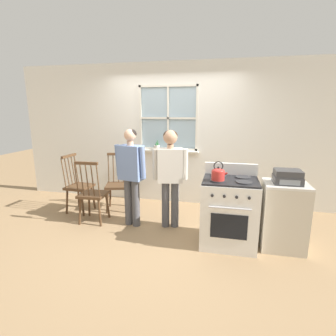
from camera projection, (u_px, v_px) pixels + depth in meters
ground_plane at (156, 231)px, 4.04m from camera, size 16.00×16.00×0.00m
wall_back at (174, 136)px, 5.08m from camera, size 6.40×0.16×2.70m
chair_by_window at (78, 186)px, 4.73m from camera, size 0.43×0.45×1.05m
chair_near_wall at (118, 185)px, 4.82m from camera, size 0.51×0.50×1.05m
chair_center_cluster at (93, 195)px, 4.28m from camera, size 0.44×0.42×1.05m
person_elderly_left at (131, 170)px, 4.06m from camera, size 0.54×0.29×1.54m
person_teen_center at (170, 169)px, 4.00m from camera, size 0.54×0.28×1.53m
stove at (229, 211)px, 3.57m from camera, size 0.73×0.68×1.08m
kettle at (218, 174)px, 3.36m from camera, size 0.21×0.17×0.25m
potted_plant at (157, 147)px, 5.11m from camera, size 0.12×0.12×0.22m
side_counter at (283, 216)px, 3.48m from camera, size 0.55×0.50×0.90m
stereo at (288, 177)px, 3.34m from camera, size 0.34×0.29×0.18m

